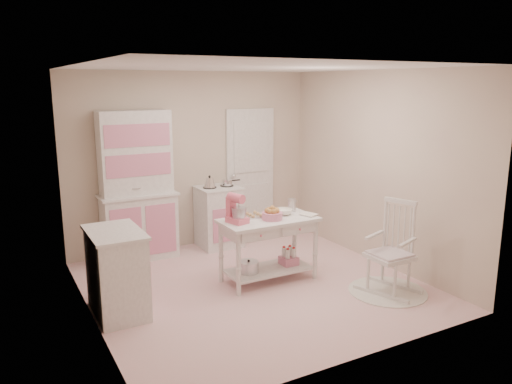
{
  "coord_description": "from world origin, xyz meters",
  "views": [
    {
      "loc": [
        -2.74,
        -5.02,
        2.42
      ],
      "look_at": [
        0.34,
        0.57,
        1.03
      ],
      "focal_mm": 35.0,
      "sensor_mm": 36.0,
      "label": 1
    }
  ],
  "objects_px": {
    "rocking_chair": "(390,248)",
    "bread_basket": "(272,216)",
    "base_cabinet": "(117,272)",
    "hutch": "(137,186)",
    "stand_mixer": "(237,209)",
    "work_table": "(268,250)",
    "stove": "(219,216)"
  },
  "relations": [
    {
      "from": "hutch",
      "to": "bread_basket",
      "type": "relative_size",
      "value": 8.32
    },
    {
      "from": "hutch",
      "to": "work_table",
      "type": "xyz_separation_m",
      "value": [
        1.17,
        -1.59,
        -0.64
      ]
    },
    {
      "from": "stove",
      "to": "bread_basket",
      "type": "xyz_separation_m",
      "value": [
        -0.01,
        -1.59,
        0.39
      ]
    },
    {
      "from": "rocking_chair",
      "to": "base_cabinet",
      "type": "bearing_deg",
      "value": 141.74
    },
    {
      "from": "base_cabinet",
      "to": "bread_basket",
      "type": "height_order",
      "value": "base_cabinet"
    },
    {
      "from": "stove",
      "to": "rocking_chair",
      "type": "bearing_deg",
      "value": -67.88
    },
    {
      "from": "hutch",
      "to": "bread_basket",
      "type": "xyz_separation_m",
      "value": [
        1.19,
        -1.64,
        -0.19
      ]
    },
    {
      "from": "stove",
      "to": "bread_basket",
      "type": "bearing_deg",
      "value": -90.33
    },
    {
      "from": "rocking_chair",
      "to": "bread_basket",
      "type": "height_order",
      "value": "rocking_chair"
    },
    {
      "from": "hutch",
      "to": "stand_mixer",
      "type": "relative_size",
      "value": 6.12
    },
    {
      "from": "hutch",
      "to": "stand_mixer",
      "type": "bearing_deg",
      "value": -64.42
    },
    {
      "from": "work_table",
      "to": "bread_basket",
      "type": "height_order",
      "value": "bread_basket"
    },
    {
      "from": "rocking_chair",
      "to": "stand_mixer",
      "type": "relative_size",
      "value": 3.24
    },
    {
      "from": "hutch",
      "to": "base_cabinet",
      "type": "xyz_separation_m",
      "value": [
        -0.7,
        -1.6,
        -0.58
      ]
    },
    {
      "from": "bread_basket",
      "to": "stove",
      "type": "bearing_deg",
      "value": 89.67
    },
    {
      "from": "work_table",
      "to": "stove",
      "type": "bearing_deg",
      "value": 88.91
    },
    {
      "from": "hutch",
      "to": "bread_basket",
      "type": "distance_m",
      "value": 2.03
    },
    {
      "from": "work_table",
      "to": "rocking_chair",
      "type": "bearing_deg",
      "value": -43.25
    },
    {
      "from": "stove",
      "to": "work_table",
      "type": "xyz_separation_m",
      "value": [
        -0.03,
        -1.54,
        -0.06
      ]
    },
    {
      "from": "stand_mixer",
      "to": "base_cabinet",
      "type": "bearing_deg",
      "value": 165.22
    },
    {
      "from": "base_cabinet",
      "to": "rocking_chair",
      "type": "bearing_deg",
      "value": -18.51
    },
    {
      "from": "rocking_chair",
      "to": "stand_mixer",
      "type": "bearing_deg",
      "value": 125.75
    },
    {
      "from": "base_cabinet",
      "to": "stand_mixer",
      "type": "bearing_deg",
      "value": 1.38
    },
    {
      "from": "bread_basket",
      "to": "stand_mixer",
      "type": "bearing_deg",
      "value": 170.96
    },
    {
      "from": "bread_basket",
      "to": "work_table",
      "type": "bearing_deg",
      "value": 111.8
    },
    {
      "from": "hutch",
      "to": "work_table",
      "type": "relative_size",
      "value": 1.73
    },
    {
      "from": "base_cabinet",
      "to": "work_table",
      "type": "bearing_deg",
      "value": 0.46
    },
    {
      "from": "work_table",
      "to": "bread_basket",
      "type": "relative_size",
      "value": 4.8
    },
    {
      "from": "base_cabinet",
      "to": "rocking_chair",
      "type": "distance_m",
      "value": 3.09
    },
    {
      "from": "stove",
      "to": "work_table",
      "type": "distance_m",
      "value": 1.54
    },
    {
      "from": "stove",
      "to": "stand_mixer",
      "type": "relative_size",
      "value": 2.71
    },
    {
      "from": "work_table",
      "to": "bread_basket",
      "type": "distance_m",
      "value": 0.45
    }
  ]
}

